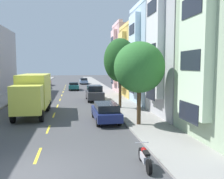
{
  "coord_description": "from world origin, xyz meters",
  "views": [
    {
      "loc": [
        1.77,
        -9.96,
        4.32
      ],
      "look_at": [
        6.28,
        18.63,
        1.57
      ],
      "focal_mm": 39.2,
      "sensor_mm": 36.0,
      "label": 1
    }
  ],
  "objects_px": {
    "delivery_box_truck": "(34,92)",
    "parked_wagon_sky": "(84,81)",
    "parked_motorcycle": "(145,157)",
    "street_tree_second": "(120,60)",
    "parked_suv_charcoal": "(95,93)",
    "parked_hatchback_burgundy": "(39,87)",
    "parked_pickup_forest": "(42,84)",
    "parked_wagon_navy": "(106,111)",
    "moving_teal_sedan": "(74,86)",
    "street_tree_nearest": "(139,67)",
    "parked_sedan_black": "(33,90)",
    "parked_hatchback_orange": "(20,97)",
    "parked_wagon_red": "(47,82)"
  },
  "relations": [
    {
      "from": "parked_pickup_forest",
      "to": "parked_sedan_black",
      "type": "relative_size",
      "value": 1.17
    },
    {
      "from": "delivery_box_truck",
      "to": "parked_wagon_sky",
      "type": "xyz_separation_m",
      "value": [
        6.03,
        37.24,
        -1.2
      ]
    },
    {
      "from": "parked_hatchback_orange",
      "to": "parked_hatchback_burgundy",
      "type": "xyz_separation_m",
      "value": [
        0.12,
        14.72,
        0.0
      ]
    },
    {
      "from": "parked_wagon_red",
      "to": "parked_motorcycle",
      "type": "height_order",
      "value": "parked_wagon_red"
    },
    {
      "from": "moving_teal_sedan",
      "to": "delivery_box_truck",
      "type": "bearing_deg",
      "value": -99.1
    },
    {
      "from": "delivery_box_truck",
      "to": "parked_pickup_forest",
      "type": "bearing_deg",
      "value": 95.56
    },
    {
      "from": "parked_hatchback_orange",
      "to": "parked_wagon_navy",
      "type": "relative_size",
      "value": 0.85
    },
    {
      "from": "street_tree_second",
      "to": "delivery_box_truck",
      "type": "xyz_separation_m",
      "value": [
        -8.2,
        -1.43,
        -2.9
      ]
    },
    {
      "from": "street_tree_second",
      "to": "parked_hatchback_orange",
      "type": "height_order",
      "value": "street_tree_second"
    },
    {
      "from": "parked_hatchback_orange",
      "to": "moving_teal_sedan",
      "type": "relative_size",
      "value": 0.89
    },
    {
      "from": "parked_sedan_black",
      "to": "parked_motorcycle",
      "type": "relative_size",
      "value": 2.2
    },
    {
      "from": "parked_sedan_black",
      "to": "parked_motorcycle",
      "type": "distance_m",
      "value": 30.39
    },
    {
      "from": "parked_sedan_black",
      "to": "parked_hatchback_orange",
      "type": "bearing_deg",
      "value": -89.8
    },
    {
      "from": "street_tree_second",
      "to": "delivery_box_truck",
      "type": "height_order",
      "value": "street_tree_second"
    },
    {
      "from": "parked_suv_charcoal",
      "to": "parked_pickup_forest",
      "type": "bearing_deg",
      "value": 114.94
    },
    {
      "from": "parked_suv_charcoal",
      "to": "moving_teal_sedan",
      "type": "distance_m",
      "value": 14.78
    },
    {
      "from": "parked_pickup_forest",
      "to": "parked_suv_charcoal",
      "type": "xyz_separation_m",
      "value": [
        8.77,
        -18.87,
        0.16
      ]
    },
    {
      "from": "parked_wagon_red",
      "to": "parked_hatchback_orange",
      "type": "height_order",
      "value": "same"
    },
    {
      "from": "parked_wagon_sky",
      "to": "parked_hatchback_orange",
      "type": "xyz_separation_m",
      "value": [
        -8.6,
        -30.32,
        -0.05
      ]
    },
    {
      "from": "parked_pickup_forest",
      "to": "street_tree_nearest",
      "type": "bearing_deg",
      "value": -71.63
    },
    {
      "from": "moving_teal_sedan",
      "to": "parked_motorcycle",
      "type": "bearing_deg",
      "value": -85.22
    },
    {
      "from": "street_tree_nearest",
      "to": "parked_sedan_black",
      "type": "distance_m",
      "value": 24.67
    },
    {
      "from": "street_tree_second",
      "to": "parked_wagon_navy",
      "type": "height_order",
      "value": "street_tree_second"
    },
    {
      "from": "parked_pickup_forest",
      "to": "parked_motorcycle",
      "type": "xyz_separation_m",
      "value": [
        9.16,
        -39.62,
        -0.42
      ]
    },
    {
      "from": "street_tree_nearest",
      "to": "parked_sedan_black",
      "type": "xyz_separation_m",
      "value": [
        -10.8,
        21.91,
        -3.49
      ]
    },
    {
      "from": "parked_pickup_forest",
      "to": "delivery_box_truck",
      "type": "bearing_deg",
      "value": -84.44
    },
    {
      "from": "street_tree_nearest",
      "to": "parked_wagon_sky",
      "type": "relative_size",
      "value": 1.25
    },
    {
      "from": "parked_wagon_red",
      "to": "parked_pickup_forest",
      "type": "relative_size",
      "value": 0.89
    },
    {
      "from": "parked_motorcycle",
      "to": "parked_wagon_navy",
      "type": "bearing_deg",
      "value": 93.39
    },
    {
      "from": "parked_wagon_navy",
      "to": "parked_sedan_black",
      "type": "distance_m",
      "value": 21.92
    },
    {
      "from": "parked_wagon_navy",
      "to": "parked_sedan_black",
      "type": "xyz_separation_m",
      "value": [
        -8.63,
        20.15,
        -0.05
      ]
    },
    {
      "from": "moving_teal_sedan",
      "to": "parked_motorcycle",
      "type": "height_order",
      "value": "moving_teal_sedan"
    },
    {
      "from": "parked_hatchback_orange",
      "to": "parked_suv_charcoal",
      "type": "distance_m",
      "value": 8.8
    },
    {
      "from": "parked_suv_charcoal",
      "to": "parked_motorcycle",
      "type": "bearing_deg",
      "value": -88.93
    },
    {
      "from": "delivery_box_truck",
      "to": "parked_pickup_forest",
      "type": "height_order",
      "value": "delivery_box_truck"
    },
    {
      "from": "street_tree_nearest",
      "to": "parked_wagon_sky",
      "type": "height_order",
      "value": "street_tree_nearest"
    },
    {
      "from": "parked_suv_charcoal",
      "to": "street_tree_nearest",
      "type": "bearing_deg",
      "value": -81.53
    },
    {
      "from": "street_tree_second",
      "to": "parked_wagon_sky",
      "type": "xyz_separation_m",
      "value": [
        -2.17,
        35.81,
        -4.1
      ]
    },
    {
      "from": "street_tree_nearest",
      "to": "parked_motorcycle",
      "type": "bearing_deg",
      "value": -103.13
    },
    {
      "from": "parked_motorcycle",
      "to": "street_tree_second",
      "type": "bearing_deg",
      "value": 83.4
    },
    {
      "from": "parked_suv_charcoal",
      "to": "parked_hatchback_burgundy",
      "type": "bearing_deg",
      "value": 122.14
    },
    {
      "from": "street_tree_nearest",
      "to": "parked_sedan_black",
      "type": "height_order",
      "value": "street_tree_nearest"
    },
    {
      "from": "delivery_box_truck",
      "to": "parked_wagon_navy",
      "type": "height_order",
      "value": "delivery_box_truck"
    },
    {
      "from": "parked_hatchback_burgundy",
      "to": "parked_motorcycle",
      "type": "relative_size",
      "value": 1.95
    },
    {
      "from": "parked_wagon_navy",
      "to": "parked_hatchback_orange",
      "type": "bearing_deg",
      "value": 128.24
    },
    {
      "from": "street_tree_second",
      "to": "parked_wagon_sky",
      "type": "height_order",
      "value": "street_tree_second"
    },
    {
      "from": "parked_hatchback_orange",
      "to": "parked_sedan_black",
      "type": "relative_size",
      "value": 0.89
    },
    {
      "from": "parked_wagon_red",
      "to": "parked_hatchback_burgundy",
      "type": "relative_size",
      "value": 1.18
    },
    {
      "from": "parked_motorcycle",
      "to": "parked_hatchback_burgundy",
      "type": "bearing_deg",
      "value": 104.64
    },
    {
      "from": "parked_hatchback_orange",
      "to": "parked_wagon_navy",
      "type": "height_order",
      "value": "same"
    }
  ]
}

